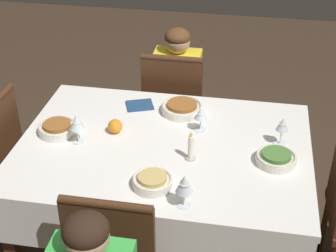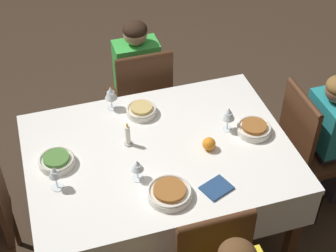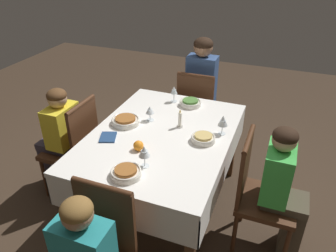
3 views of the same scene
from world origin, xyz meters
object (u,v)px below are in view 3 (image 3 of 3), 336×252
at_px(person_child_yellow, 59,136).
at_px(bowl_south, 203,138).
at_px(person_adult_denim, 202,87).
at_px(wine_glass_west, 144,152).
at_px(dining_table, 162,143).
at_px(chair_north, 75,145).
at_px(person_child_green, 284,189).
at_px(chair_south, 258,191).
at_px(wine_glass_north, 150,110).
at_px(bowl_east, 190,103).
at_px(candle_centerpiece, 180,121).
at_px(napkin_red_folded, 108,137).
at_px(chair_east, 197,109).
at_px(wine_glass_east, 174,91).
at_px(bowl_north, 126,121).
at_px(wine_glass_south, 223,121).
at_px(bowl_west, 126,172).
at_px(orange_fruit, 138,146).

bearing_deg(person_child_yellow, bowl_south, 93.81).
relative_size(person_adult_denim, wine_glass_west, 7.68).
xyz_separation_m(dining_table, chair_north, (-0.07, 0.78, -0.16)).
distance_m(chair_north, person_child_green, 1.73).
relative_size(chair_south, wine_glass_north, 7.14).
xyz_separation_m(chair_south, bowl_east, (0.65, 0.72, 0.27)).
bearing_deg(candle_centerpiece, napkin_red_folded, 127.74).
distance_m(chair_south, person_adult_denim, 1.47).
xyz_separation_m(chair_east, wine_glass_east, (-0.41, 0.11, 0.35)).
bearing_deg(bowl_east, chair_east, 6.77).
xyz_separation_m(person_child_green, bowl_north, (0.14, 1.28, 0.21)).
xyz_separation_m(person_child_green, bowl_east, (0.65, 0.89, 0.21)).
xyz_separation_m(bowl_south, wine_glass_west, (-0.43, 0.28, 0.09)).
xyz_separation_m(chair_south, person_child_yellow, (0.03, 1.73, 0.05)).
bearing_deg(chair_east, bowl_south, 108.53).
bearing_deg(wine_glass_north, wine_glass_south, -89.58).
bearing_deg(wine_glass_south, bowl_east, 44.83).
height_order(chair_east, napkin_red_folded, chair_east).
bearing_deg(napkin_red_folded, bowl_north, -5.41).
bearing_deg(person_child_green, wine_glass_north, 76.72).
height_order(chair_east, person_child_green, person_child_green).
bearing_deg(chair_south, wine_glass_south, 52.26).
xyz_separation_m(wine_glass_east, wine_glass_west, (-0.99, -0.16, 0.01)).
bearing_deg(person_adult_denim, wine_glass_north, 79.84).
relative_size(dining_table, wine_glass_north, 11.16).
xyz_separation_m(bowl_east, bowl_west, (-1.11, 0.07, -0.00)).
bearing_deg(wine_glass_north, orange_fruit, -166.88).
height_order(person_child_yellow, bowl_north, person_child_yellow).
xyz_separation_m(person_child_green, wine_glass_north, (0.26, 1.11, 0.27)).
relative_size(bowl_west, candle_centerpiece, 1.29).
distance_m(candle_centerpiece, orange_fruit, 0.45).
relative_size(bowl_east, wine_glass_west, 1.20).
relative_size(dining_table, wine_glass_south, 9.11).
bearing_deg(bowl_south, chair_east, 18.53).
bearing_deg(napkin_red_folded, orange_fruit, -102.58).
xyz_separation_m(bowl_west, orange_fruit, (0.29, 0.05, 0.01)).
bearing_deg(chair_north, candle_centerpiece, 104.24).
distance_m(chair_east, chair_north, 1.31).
bearing_deg(wine_glass_west, dining_table, 7.18).
bearing_deg(napkin_red_folded, wine_glass_north, -27.13).
bearing_deg(bowl_west, bowl_south, -31.18).
bearing_deg(wine_glass_east, person_child_yellow, 127.57).
bearing_deg(chair_north, person_adult_denim, 146.90).
relative_size(person_child_yellow, bowl_east, 5.28).
relative_size(person_adult_denim, wine_glass_south, 7.69).
xyz_separation_m(person_child_green, wine_glass_south, (0.27, 0.51, 0.29)).
relative_size(chair_north, orange_fruit, 12.55).
relative_size(person_adult_denim, bowl_south, 6.82).
height_order(person_child_yellow, bowl_west, person_child_yellow).
xyz_separation_m(bowl_north, bowl_west, (-0.60, -0.32, 0.00)).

